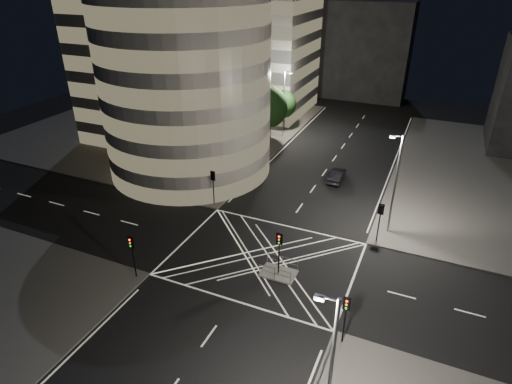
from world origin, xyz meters
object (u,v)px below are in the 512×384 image
at_px(central_island, 278,273).
at_px(sedan, 337,175).
at_px(traffic_signal_fl, 213,182).
at_px(traffic_signal_nl, 132,249).
at_px(traffic_signal_island, 279,246).
at_px(street_lamp_left_far, 284,102).
at_px(traffic_signal_fr, 380,216).
at_px(traffic_signal_nr, 346,311).
at_px(street_lamp_left_near, 229,142).
at_px(street_lamp_right_near, 330,370).
at_px(street_lamp_right_far, 395,182).

height_order(central_island, sedan, sedan).
relative_size(traffic_signal_fl, traffic_signal_nl, 1.00).
height_order(traffic_signal_nl, traffic_signal_island, same).
relative_size(traffic_signal_nl, street_lamp_left_far, 0.40).
height_order(traffic_signal_fr, traffic_signal_nr, same).
bearing_deg(street_lamp_left_near, traffic_signal_fr, -15.92).
bearing_deg(street_lamp_left_far, street_lamp_left_near, -90.00).
height_order(traffic_signal_nr, street_lamp_right_near, street_lamp_right_near).
distance_m(street_lamp_left_near, street_lamp_right_near, 32.13).
bearing_deg(street_lamp_left_near, street_lamp_right_far, -9.03).
bearing_deg(sedan, street_lamp_right_far, 127.08).
bearing_deg(street_lamp_right_near, traffic_signal_nl, 158.45).
xyz_separation_m(traffic_signal_fr, traffic_signal_island, (-6.80, -8.30, 0.00)).
height_order(street_lamp_right_far, street_lamp_right_near, same).
bearing_deg(traffic_signal_fl, sedan, 46.72).
bearing_deg(traffic_signal_fl, street_lamp_left_near, 96.97).
bearing_deg(traffic_signal_fl, traffic_signal_nr, -37.69).
bearing_deg(sedan, traffic_signal_nr, 103.43).
bearing_deg(central_island, traffic_signal_fl, 142.46).
height_order(central_island, street_lamp_left_far, street_lamp_left_far).
relative_size(traffic_signal_fr, traffic_signal_nr, 1.00).
height_order(traffic_signal_fl, traffic_signal_fr, same).
bearing_deg(street_lamp_left_near, traffic_signal_fl, -83.03).
distance_m(traffic_signal_fl, traffic_signal_nr, 22.24).
bearing_deg(sedan, traffic_signal_nl, 64.92).
distance_m(traffic_signal_island, street_lamp_right_near, 14.78).
xyz_separation_m(traffic_signal_fr, street_lamp_right_far, (0.64, 2.20, 2.63)).
height_order(central_island, traffic_signal_fr, traffic_signal_fr).
relative_size(street_lamp_left_near, street_lamp_right_far, 1.00).
height_order(traffic_signal_nl, street_lamp_left_far, street_lamp_left_far).
xyz_separation_m(traffic_signal_fr, sedan, (-6.82, 11.45, -2.19)).
relative_size(traffic_signal_nr, traffic_signal_island, 1.00).
height_order(traffic_signal_island, street_lamp_left_near, street_lamp_left_near).
height_order(traffic_signal_island, sedan, traffic_signal_island).
bearing_deg(central_island, traffic_signal_fr, 50.67).
relative_size(street_lamp_right_far, sedan, 2.27).
distance_m(traffic_signal_nl, traffic_signal_fr, 22.24).
xyz_separation_m(central_island, street_lamp_right_near, (7.44, -12.50, 5.47)).
xyz_separation_m(traffic_signal_nr, traffic_signal_island, (-6.80, 5.30, 0.00)).
height_order(traffic_signal_nr, street_lamp_right_far, street_lamp_right_far).
xyz_separation_m(street_lamp_left_near, street_lamp_right_near, (18.87, -26.00, 0.00)).
xyz_separation_m(traffic_signal_fr, street_lamp_right_near, (0.64, -20.80, 2.63)).
bearing_deg(traffic_signal_nl, street_lamp_left_far, 90.99).
xyz_separation_m(central_island, traffic_signal_nl, (-10.80, -5.30, 2.84)).
bearing_deg(traffic_signal_nl, sedan, 66.71).
xyz_separation_m(traffic_signal_fl, street_lamp_left_far, (-0.64, 23.20, 2.63)).
height_order(traffic_signal_fl, traffic_signal_nr, same).
bearing_deg(central_island, street_lamp_right_near, -59.25).
relative_size(traffic_signal_island, street_lamp_right_far, 0.40).
bearing_deg(traffic_signal_fl, traffic_signal_fr, 0.00).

